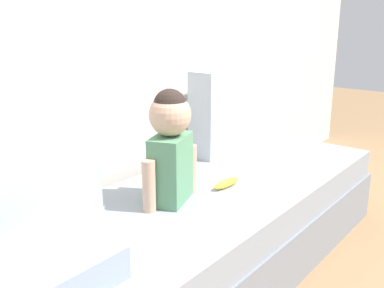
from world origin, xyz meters
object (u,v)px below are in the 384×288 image
(throw_pillow_left, at_px, (34,151))
(throw_pillow_right, at_px, (227,109))
(banana, at_px, (226,183))
(couch, at_px, (203,235))
(folded_blanket, at_px, (48,275))
(toddler, at_px, (170,144))

(throw_pillow_left, relative_size, throw_pillow_right, 1.08)
(throw_pillow_left, relative_size, banana, 3.49)
(couch, xyz_separation_m, throw_pillow_right, (0.65, 0.31, 0.46))
(banana, distance_m, folded_blanket, 1.02)
(throw_pillow_left, relative_size, folded_blanket, 1.48)
(toddler, relative_size, folded_blanket, 1.24)
(throw_pillow_right, bearing_deg, banana, -145.88)
(toddler, bearing_deg, couch, -18.28)
(couch, xyz_separation_m, toddler, (-0.16, 0.05, 0.48))
(couch, height_order, banana, banana)
(banana, bearing_deg, throw_pillow_left, 155.14)
(folded_blanket, bearing_deg, banana, 3.04)
(throw_pillow_left, xyz_separation_m, throw_pillow_right, (1.29, 0.00, -0.05))
(throw_pillow_right, bearing_deg, folded_blanket, -165.11)
(throw_pillow_left, xyz_separation_m, banana, (0.77, -0.36, -0.28))
(throw_pillow_left, bearing_deg, folded_blanket, -121.24)
(couch, bearing_deg, toddler, 161.72)
(throw_pillow_left, distance_m, toddler, 0.55)
(couch, height_order, folded_blanket, folded_blanket)
(toddler, xyz_separation_m, banana, (0.28, -0.10, -0.24))
(couch, bearing_deg, throw_pillow_left, 154.54)
(toddler, bearing_deg, throw_pillow_right, 17.48)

